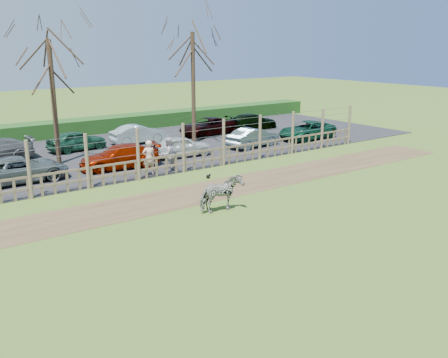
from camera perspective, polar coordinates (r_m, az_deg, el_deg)
ground at (r=17.68m, az=2.18°, el=-5.67°), size 120.00×120.00×0.00m
dirt_strip at (r=21.20m, az=-5.38°, el=-2.13°), size 34.00×2.80×0.01m
asphalt at (r=29.96m, az=-15.28°, el=2.59°), size 44.00×13.00×0.04m
hedge at (r=36.39m, az=-19.37°, el=5.29°), size 46.00×2.00×1.10m
fence at (r=23.96m, az=-9.74°, el=1.74°), size 30.16×0.16×2.50m
tree_mid at (r=27.73m, az=-19.14°, el=11.45°), size 4.80×4.80×6.83m
tree_right at (r=32.01m, az=-3.57°, el=13.31°), size 4.80×4.80×7.35m
zebra at (r=19.17m, az=-0.31°, el=-1.71°), size 1.74×0.86×1.44m
visitor_a at (r=24.69m, az=-8.58°, el=2.43°), size 0.68×0.50×1.72m
visitor_b at (r=25.31m, az=-6.41°, el=2.82°), size 0.95×0.81×1.72m
crow at (r=24.09m, az=-1.81°, el=0.31°), size 0.26×0.19×0.21m
car_2 at (r=25.11m, az=-22.23°, el=1.05°), size 4.34×2.04×1.20m
car_3 at (r=26.38m, az=-11.85°, el=2.51°), size 4.29×2.10×1.20m
car_4 at (r=28.58m, az=-4.92°, el=3.76°), size 3.61×1.64×1.20m
car_5 at (r=31.23m, az=3.36°, el=4.77°), size 3.78×1.75×1.20m
car_6 at (r=34.26m, az=9.48°, el=5.52°), size 4.46×2.32×1.20m
car_10 at (r=31.45m, az=-16.48°, el=4.24°), size 3.66×1.81×1.20m
car_11 at (r=32.82m, az=-9.72°, el=5.09°), size 3.69×1.41×1.20m
car_12 at (r=35.34m, az=-1.88°, el=6.02°), size 4.53×2.52×1.20m
car_13 at (r=37.58m, az=3.25°, el=6.55°), size 4.17×1.78×1.20m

